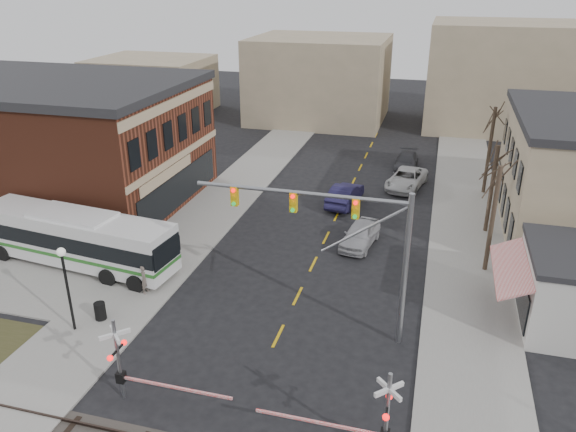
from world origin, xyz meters
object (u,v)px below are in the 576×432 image
object	(u,v)px
rr_crossing_west	(128,362)
car_d	(406,162)
car_c	(407,179)
car_a	(360,234)
street_lamp	(65,273)
pedestrian_far	(155,240)
trash_bin	(100,311)
traffic_signal_mast	(347,231)
pedestrian_near	(145,279)
transit_bus	(76,238)
rr_crossing_east	(375,416)
car_b	(345,195)

from	to	relation	value
rr_crossing_west	car_d	xyz separation A→B (m)	(9.06, 34.97, -1.27)
car_c	rr_crossing_west	bearing A→B (deg)	-96.23
car_a	car_d	distance (m)	17.44
rr_crossing_west	car_c	xyz separation A→B (m)	(9.45, 29.77, -1.18)
street_lamp	pedestrian_far	distance (m)	9.27
rr_crossing_west	trash_bin	xyz separation A→B (m)	(-4.67, 4.95, -1.37)
traffic_signal_mast	pedestrian_near	xyz separation A→B (m)	(-11.59, 0.71, -4.78)
transit_bus	car_a	world-z (taller)	transit_bus
rr_crossing_east	street_lamp	world-z (taller)	street_lamp
pedestrian_near	pedestrian_far	world-z (taller)	pedestrian_far
street_lamp	car_d	distance (m)	34.54
traffic_signal_mast	car_d	size ratio (longest dim) A/B	2.19
traffic_signal_mast	street_lamp	bearing A→B (deg)	-165.24
traffic_signal_mast	car_b	xyz separation A→B (m)	(-2.93, 17.28, -4.92)
car_b	rr_crossing_west	bearing A→B (deg)	85.85
traffic_signal_mast	transit_bus	bearing A→B (deg)	170.86
rr_crossing_west	car_a	distance (m)	19.10
traffic_signal_mast	rr_crossing_west	xyz separation A→B (m)	(-7.94, -7.29, -3.80)
rr_crossing_east	trash_bin	xyz separation A→B (m)	(-15.15, 5.30, -1.37)
transit_bus	traffic_signal_mast	xyz separation A→B (m)	(17.36, -2.79, 3.85)
pedestrian_near	trash_bin	bearing A→B (deg)	162.78
pedestrian_far	pedestrian_near	bearing A→B (deg)	-115.38
rr_crossing_west	car_d	bearing A→B (deg)	75.48
rr_crossing_east	rr_crossing_west	bearing A→B (deg)	178.04
rr_crossing_east	car_a	bearing A→B (deg)	100.13
transit_bus	trash_bin	bearing A→B (deg)	-47.23
traffic_signal_mast	street_lamp	world-z (taller)	traffic_signal_mast
rr_crossing_west	rr_crossing_east	bearing A→B (deg)	-1.96
rr_crossing_west	street_lamp	distance (m)	6.79
car_b	car_d	xyz separation A→B (m)	(4.04, 10.40, -0.15)
pedestrian_near	traffic_signal_mast	bearing A→B (deg)	-92.33
trash_bin	car_d	bearing A→B (deg)	65.43
street_lamp	car_b	distance (m)	23.45
trash_bin	street_lamp	bearing A→B (deg)	-123.80
car_b	car_c	world-z (taller)	car_b
car_c	pedestrian_far	distance (m)	22.65
traffic_signal_mast	rr_crossing_east	world-z (taller)	traffic_signal_mast
transit_bus	rr_crossing_west	world-z (taller)	rr_crossing_west
street_lamp	pedestrian_far	size ratio (longest dim) A/B	2.48
transit_bus	pedestrian_far	size ratio (longest dim) A/B	7.14
transit_bus	pedestrian_near	world-z (taller)	transit_bus
pedestrian_far	traffic_signal_mast	bearing A→B (deg)	-68.41
rr_crossing_west	car_c	distance (m)	31.26
car_d	pedestrian_near	distance (m)	29.81
rr_crossing_east	pedestrian_far	size ratio (longest dim) A/B	2.96
pedestrian_far	car_c	bearing A→B (deg)	2.50
trash_bin	car_a	bearing A→B (deg)	46.72
street_lamp	car_a	size ratio (longest dim) A/B	1.00
traffic_signal_mast	car_b	size ratio (longest dim) A/B	2.06
traffic_signal_mast	car_d	xyz separation A→B (m)	(1.12, 27.68, -5.07)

